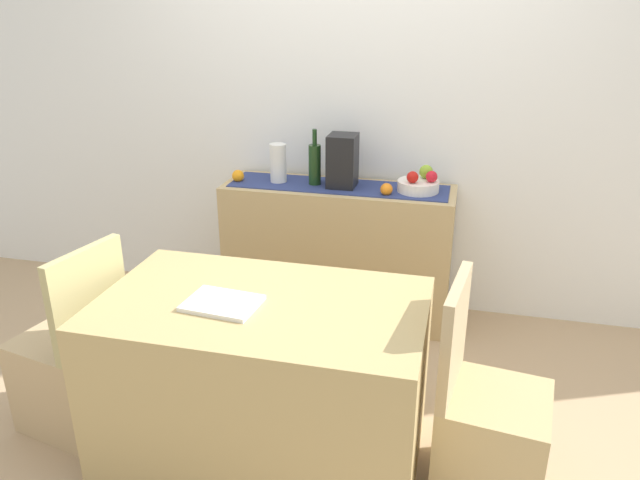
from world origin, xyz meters
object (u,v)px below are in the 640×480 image
at_px(open_book, 222,303).
at_px(chair_by_corner, 488,435).
at_px(dining_table, 264,380).
at_px(chair_near_window, 75,372).
at_px(fruit_bowl, 418,186).
at_px(ceramic_vase, 278,163).
at_px(wine_bottle, 315,164).
at_px(sideboard_console, 338,252).
at_px(coffee_maker, 343,161).

xyz_separation_m(open_book, chair_by_corner, (1.05, 0.07, -0.48)).
xyz_separation_m(dining_table, chair_near_window, (-0.91, -0.00, -0.10)).
xyz_separation_m(open_book, chair_near_window, (-0.78, 0.06, -0.48)).
bearing_deg(fruit_bowl, open_book, -114.28).
xyz_separation_m(ceramic_vase, chair_by_corner, (1.25, -1.31, -0.68)).
relative_size(fruit_bowl, chair_near_window, 0.26).
bearing_deg(fruit_bowl, dining_table, -110.33).
bearing_deg(fruit_bowl, wine_bottle, 180.00).
distance_m(fruit_bowl, chair_by_corner, 1.50).
bearing_deg(chair_near_window, fruit_bowl, 43.27).
height_order(sideboard_console, dining_table, sideboard_console).
bearing_deg(chair_near_window, open_book, -4.67).
xyz_separation_m(fruit_bowl, chair_by_corner, (0.43, -1.31, -0.60)).
relative_size(coffee_maker, chair_near_window, 0.34).
bearing_deg(coffee_maker, fruit_bowl, 0.00).
height_order(coffee_maker, dining_table, coffee_maker).
distance_m(coffee_maker, dining_table, 1.45).
distance_m(sideboard_console, open_book, 1.43).
distance_m(fruit_bowl, coffee_maker, 0.45).
height_order(fruit_bowl, wine_bottle, wine_bottle).
bearing_deg(fruit_bowl, sideboard_console, 180.00).
height_order(coffee_maker, chair_near_window, coffee_maker).
bearing_deg(dining_table, open_book, -153.85).
distance_m(wine_bottle, dining_table, 1.44).
distance_m(sideboard_console, chair_near_window, 1.63).
xyz_separation_m(sideboard_console, wine_bottle, (-0.14, 0.00, 0.54)).
relative_size(coffee_maker, open_book, 1.10).
height_order(dining_table, chair_near_window, chair_near_window).
xyz_separation_m(fruit_bowl, open_book, (-0.62, -1.38, -0.12)).
relative_size(wine_bottle, coffee_maker, 1.07).
distance_m(coffee_maker, chair_near_window, 1.78).
relative_size(coffee_maker, chair_by_corner, 0.34).
bearing_deg(chair_near_window, wine_bottle, 58.82).
height_order(wine_bottle, coffee_maker, wine_bottle).
bearing_deg(sideboard_console, chair_by_corner, -55.95).
height_order(coffee_maker, open_book, coffee_maker).
relative_size(wine_bottle, ceramic_vase, 1.42).
bearing_deg(coffee_maker, dining_table, -92.15).
relative_size(chair_near_window, chair_by_corner, 1.00).
distance_m(open_book, chair_by_corner, 1.16).
distance_m(coffee_maker, ceramic_vase, 0.39).
bearing_deg(ceramic_vase, chair_near_window, -113.57).
height_order(ceramic_vase, dining_table, ceramic_vase).
bearing_deg(chair_by_corner, open_book, -176.23).
bearing_deg(chair_near_window, coffee_maker, 53.86).
distance_m(wine_bottle, open_book, 1.40).
xyz_separation_m(sideboard_console, dining_table, (-0.03, -1.32, -0.04)).
bearing_deg(chair_near_window, dining_table, 0.21).
height_order(open_book, chair_near_window, chair_near_window).
bearing_deg(open_book, chair_by_corner, 9.10).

